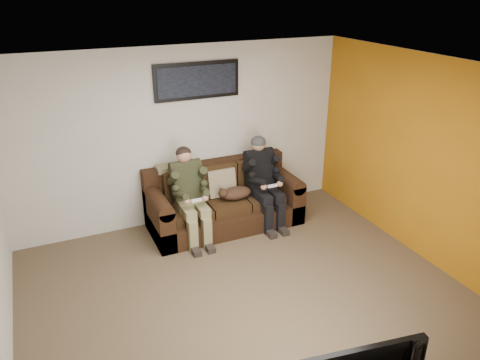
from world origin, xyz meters
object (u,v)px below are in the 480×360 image
framed_poster (197,81)px  person_right (263,176)px  person_left (189,190)px  sofa (223,202)px  cat (235,193)px

framed_poster → person_right: bearing=-36.6°
person_left → person_right: 1.14m
person_left → framed_poster: size_ratio=1.04×
sofa → person_right: size_ratio=1.69×
person_right → framed_poster: bearing=143.4°
person_right → cat: size_ratio=1.98×
sofa → person_right: (0.57, -0.18, 0.39)m
cat → person_left: bearing=-179.5°
cat → framed_poster: (-0.33, 0.57, 1.56)m
person_right → cat: 0.48m
person_left → cat: (0.70, 0.01, -0.19)m
sofa → framed_poster: bearing=117.3°
person_left → sofa: bearing=18.0°
cat → person_right: bearing=-0.7°
person_right → framed_poster: (-0.77, 0.57, 1.37)m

